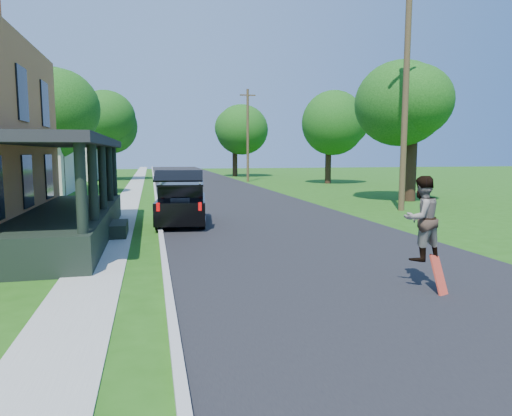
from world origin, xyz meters
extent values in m
plane|color=#1F5110|center=(0.00, 0.00, 0.00)|extent=(140.00, 140.00, 0.00)
cube|color=black|center=(0.00, 20.00, 0.00)|extent=(8.00, 120.00, 0.02)
cube|color=#ADADA8|center=(-4.05, 20.00, 0.00)|extent=(0.15, 120.00, 0.12)
cube|color=#969890|center=(-5.60, 20.00, 0.00)|extent=(1.30, 120.00, 0.03)
cube|color=black|center=(-6.80, 6.00, 0.45)|extent=(2.40, 10.00, 0.90)
cube|color=black|center=(-6.80, 6.00, 3.00)|extent=(2.60, 10.30, 0.25)
cube|color=beige|center=(-13.50, 24.00, 2.50)|extent=(8.00, 8.00, 5.00)
pyramid|color=black|center=(-13.50, 24.00, 7.20)|extent=(12.78, 12.78, 2.20)
cube|color=beige|center=(-13.50, 40.00, 2.50)|extent=(8.00, 8.00, 5.00)
pyramid|color=black|center=(-13.50, 40.00, 7.20)|extent=(12.78, 12.78, 2.20)
cube|color=black|center=(-3.20, 8.12, 0.60)|extent=(2.16, 4.25, 0.79)
cube|color=black|center=(-3.18, 8.26, 1.23)|extent=(1.85, 2.69, 0.51)
cube|color=black|center=(-3.18, 8.26, 1.51)|extent=(1.90, 2.78, 0.07)
cube|color=black|center=(-3.42, 6.14, 1.90)|extent=(1.66, 1.02, 0.35)
cube|color=#37363C|center=(-3.34, 6.90, 0.88)|extent=(0.71, 0.63, 0.42)
cube|color=silver|center=(-3.87, 8.34, 1.60)|extent=(0.31, 2.24, 0.06)
cube|color=silver|center=(-2.50, 8.18, 1.60)|extent=(0.31, 2.24, 0.06)
cube|color=#990505|center=(-4.11, 6.19, 0.88)|extent=(0.12, 0.07, 0.28)
cube|color=#990505|center=(-2.74, 6.03, 0.88)|extent=(0.12, 0.07, 0.28)
cylinder|color=black|center=(-3.79, 9.54, 0.32)|extent=(0.29, 0.65, 0.63)
cylinder|color=black|center=(-2.31, 9.38, 0.32)|extent=(0.29, 0.65, 0.63)
cylinder|color=black|center=(-4.09, 6.86, 0.32)|extent=(0.29, 0.65, 0.63)
cylinder|color=black|center=(-2.61, 6.70, 0.32)|extent=(0.29, 0.65, 0.63)
imported|color=black|center=(0.79, -1.26, 1.39)|extent=(0.92, 0.78, 1.66)
cube|color=#9E1F0D|center=(0.99, -1.64, 0.30)|extent=(0.30, 0.57, 0.82)
cylinder|color=black|center=(-9.79, 21.03, 1.63)|extent=(0.70, 0.70, 3.27)
sphere|color=#2B7A20|center=(-9.79, 21.03, 5.01)|extent=(5.89, 5.89, 5.24)
sphere|color=#2B7A20|center=(-9.30, 20.76, 6.18)|extent=(5.10, 5.10, 4.54)
sphere|color=#2B7A20|center=(-10.40, 21.40, 5.59)|extent=(5.24, 5.24, 4.66)
cylinder|color=black|center=(-8.44, 37.41, 1.82)|extent=(0.58, 0.58, 3.64)
sphere|color=#2B7A20|center=(-8.44, 37.41, 5.47)|extent=(5.51, 5.51, 5.47)
sphere|color=#2B7A20|center=(-8.03, 37.10, 6.68)|extent=(4.77, 4.77, 4.74)
sphere|color=#2B7A20|center=(-8.95, 37.82, 6.07)|extent=(4.89, 4.89, 4.86)
cylinder|color=black|center=(9.68, 13.58, 1.84)|extent=(0.68, 0.68, 3.68)
sphere|color=#2B7A20|center=(9.68, 13.58, 5.30)|extent=(5.28, 5.28, 4.89)
sphere|color=#2B7A20|center=(10.16, 13.28, 6.39)|extent=(4.57, 4.57, 4.24)
sphere|color=#2B7A20|center=(9.08, 13.99, 5.85)|extent=(4.69, 4.69, 4.34)
cylinder|color=black|center=(10.81, 28.43, 1.68)|extent=(0.68, 0.68, 3.36)
sphere|color=#2B7A20|center=(10.81, 28.43, 5.06)|extent=(6.73, 6.73, 5.11)
sphere|color=#2B7A20|center=(11.26, 28.32, 6.20)|extent=(5.83, 5.83, 4.43)
sphere|color=#2B7A20|center=(10.23, 28.59, 5.63)|extent=(5.98, 5.98, 4.55)
cylinder|color=black|center=(5.07, 42.28, 1.75)|extent=(0.61, 0.61, 3.51)
sphere|color=#2B7A20|center=(5.07, 42.28, 5.46)|extent=(6.24, 6.24, 5.86)
sphere|color=#2B7A20|center=(5.50, 42.01, 6.76)|extent=(5.41, 5.41, 5.08)
sphere|color=#2B7A20|center=(4.53, 42.66, 6.11)|extent=(5.55, 5.55, 5.21)
cylinder|color=#473421|center=(7.00, 9.89, 5.16)|extent=(0.35, 0.35, 10.32)
cylinder|color=#473421|center=(4.50, 32.51, 4.22)|extent=(0.24, 0.24, 8.45)
cube|color=#473421|center=(4.50, 32.51, 7.90)|extent=(1.46, 0.12, 0.11)
camera|label=1|loc=(-4.31, -9.08, 2.65)|focal=32.00mm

